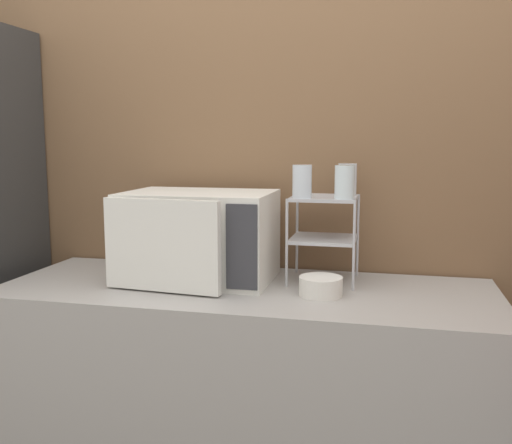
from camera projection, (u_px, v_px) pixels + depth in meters
wall_back at (267, 171)px, 2.34m from camera, size 8.00×0.06×2.60m
counter at (246, 406)px, 2.10m from camera, size 1.76×0.65×0.91m
microwave at (197, 236)px, 2.12m from camera, size 0.55×0.44×0.33m
dish_rack at (324, 220)px, 2.09m from camera, size 0.25×0.24×0.32m
glass_front_left at (302, 181)px, 2.02m from camera, size 0.07×0.07×0.12m
glass_back_right at (347, 179)px, 2.12m from camera, size 0.07×0.07×0.12m
glass_front_right at (344, 182)px, 1.98m from camera, size 0.07×0.07×0.12m
bowl at (321, 286)px, 1.92m from camera, size 0.15×0.15×0.06m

